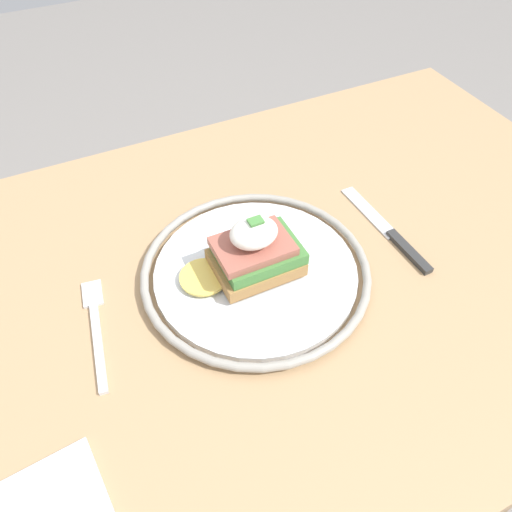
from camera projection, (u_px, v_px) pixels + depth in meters
ground_plane at (247, 487)px, 1.12m from camera, size 6.00×6.00×0.00m
dining_table at (242, 338)px, 0.68m from camera, size 1.09×0.65×0.72m
plate at (256, 272)px, 0.59m from camera, size 0.27×0.27×0.02m
sandwich at (255, 252)px, 0.56m from camera, size 0.14×0.08×0.08m
fork at (96, 326)px, 0.54m from camera, size 0.04×0.15×0.00m
knife at (391, 234)px, 0.64m from camera, size 0.02×0.18×0.01m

